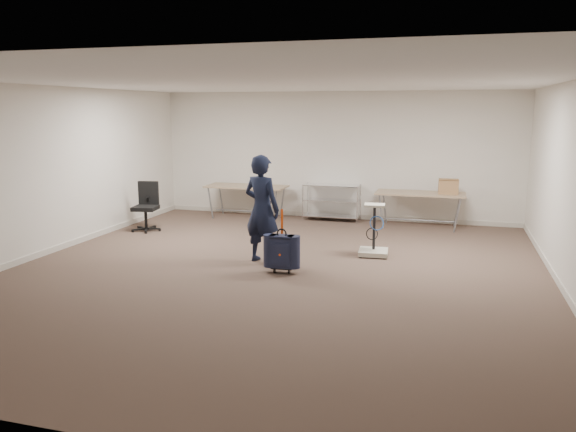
% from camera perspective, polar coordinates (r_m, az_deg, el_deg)
% --- Properties ---
extents(ground, '(9.00, 9.00, 0.00)m').
position_cam_1_polar(ground, '(8.48, -1.42, -5.72)').
color(ground, '#46332A').
rests_on(ground, ground).
extents(room_shell, '(8.00, 9.00, 9.00)m').
position_cam_1_polar(room_shell, '(9.75, 1.04, -3.23)').
color(room_shell, silver).
rests_on(room_shell, ground).
extents(folding_table_left, '(1.80, 0.75, 0.73)m').
position_cam_1_polar(folding_table_left, '(12.61, -4.24, 2.86)').
color(folding_table_left, '#977C5C').
rests_on(folding_table_left, ground).
extents(folding_table_right, '(1.80, 0.75, 0.73)m').
position_cam_1_polar(folding_table_right, '(11.84, 13.28, 2.08)').
color(folding_table_right, '#977C5C').
rests_on(folding_table_right, ground).
extents(wire_shelf, '(1.22, 0.47, 0.80)m').
position_cam_1_polar(wire_shelf, '(12.36, 4.47, 1.58)').
color(wire_shelf, silver).
rests_on(wire_shelf, ground).
extents(person, '(0.72, 0.58, 1.72)m').
position_cam_1_polar(person, '(8.87, -2.68, 0.71)').
color(person, black).
rests_on(person, ground).
extents(suitcase, '(0.36, 0.22, 0.97)m').
position_cam_1_polar(suitcase, '(8.35, -0.64, -3.64)').
color(suitcase, black).
rests_on(suitcase, ground).
extents(office_chair, '(0.59, 0.59, 0.98)m').
position_cam_1_polar(office_chair, '(11.66, -14.18, 0.01)').
color(office_chair, black).
rests_on(office_chair, ground).
extents(equipment_cart, '(0.51, 0.51, 0.87)m').
position_cam_1_polar(equipment_cart, '(9.48, 8.69, -2.64)').
color(equipment_cart, silver).
rests_on(equipment_cart, ground).
extents(cardboard_box, '(0.40, 0.31, 0.29)m').
position_cam_1_polar(cardboard_box, '(11.83, 15.98, 2.91)').
color(cardboard_box, '#9B7148').
rests_on(cardboard_box, folding_table_right).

